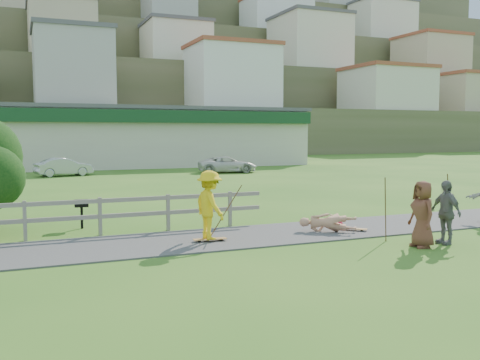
{
  "coord_description": "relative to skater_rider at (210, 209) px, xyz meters",
  "views": [
    {
      "loc": [
        -4.08,
        -12.21,
        2.97
      ],
      "look_at": [
        1.8,
        2.0,
        1.58
      ],
      "focal_mm": 40.0,
      "sensor_mm": 36.0,
      "label": 1
    }
  ],
  "objects": [
    {
      "name": "hillside",
      "position": [
        -0.58,
        90.15,
        13.49
      ],
      "size": [
        220.0,
        67.0,
        47.5
      ],
      "color": "#495130",
      "rests_on": "ground"
    },
    {
      "name": "strip_mall",
      "position": [
        3.42,
        33.79,
        1.66
      ],
      "size": [
        32.5,
        10.75,
        5.1
      ],
      "color": "#BEB5A6",
      "rests_on": "ground"
    },
    {
      "name": "longboard_rider",
      "position": [
        0.0,
        0.0,
        -0.87
      ],
      "size": [
        0.92,
        0.32,
        0.1
      ],
      "primitive_type": null,
      "rotation": [
        0.0,
        0.0,
        -0.11
      ],
      "color": "olive",
      "rests_on": "ground"
    },
    {
      "name": "pole_spec_right",
      "position": [
        6.44,
        -1.9,
        -0.02
      ],
      "size": [
        0.03,
        0.03,
        1.81
      ],
      "primitive_type": "cylinder",
      "color": "#523721",
      "rests_on": "ground"
    },
    {
      "name": "car_silver",
      "position": [
        -1.9,
        24.35,
        -0.31
      ],
      "size": [
        3.91,
        2.09,
        1.22
      ],
      "primitive_type": "imported",
      "rotation": [
        0.0,
        0.0,
        1.8
      ],
      "color": "#A7A8AF",
      "rests_on": "ground"
    },
    {
      "name": "skater_rider",
      "position": [
        0.0,
        0.0,
        0.0
      ],
      "size": [
        0.89,
        1.3,
        1.84
      ],
      "primitive_type": "imported",
      "rotation": [
        0.0,
        0.0,
        1.75
      ],
      "color": "yellow",
      "rests_on": "ground"
    },
    {
      "name": "spectator_b",
      "position": [
        5.72,
        -2.52,
        -0.07
      ],
      "size": [
        0.43,
        1.0,
        1.7
      ],
      "primitive_type": "imported",
      "rotation": [
        0.0,
        0.0,
        4.73
      ],
      "color": "slate",
      "rests_on": "ground"
    },
    {
      "name": "spectator_c",
      "position": [
        4.86,
        -2.62,
        -0.06
      ],
      "size": [
        0.62,
        0.89,
        1.72
      ],
      "primitive_type": "imported",
      "rotation": [
        0.0,
        0.0,
        4.63
      ],
      "color": "brown",
      "rests_on": "ground"
    },
    {
      "name": "pole_rider",
      "position": [
        0.6,
        0.4,
        -0.03
      ],
      "size": [
        0.03,
        0.03,
        1.77
      ],
      "primitive_type": "cylinder",
      "color": "#523721",
      "rests_on": "ground"
    },
    {
      "name": "ground",
      "position": [
        -0.58,
        -1.15,
        -0.92
      ],
      "size": [
        260.0,
        260.0,
        0.0
      ],
      "primitive_type": "plane",
      "color": "#2D601B",
      "rests_on": "ground"
    },
    {
      "name": "helmet",
      "position": [
        4.25,
        0.32,
        -0.78
      ],
      "size": [
        0.29,
        0.29,
        0.29
      ],
      "primitive_type": "sphere",
      "color": "#AA0824",
      "rests_on": "ground"
    },
    {
      "name": "bbq",
      "position": [
        -2.94,
        3.5,
        -0.48
      ],
      "size": [
        0.44,
        0.35,
        0.89
      ],
      "primitive_type": null,
      "rotation": [
        0.0,
        0.0,
        -0.09
      ],
      "color": "black",
      "rests_on": "ground"
    },
    {
      "name": "car_white",
      "position": [
        9.35,
        22.87,
        -0.33
      ],
      "size": [
        4.52,
        2.67,
        1.18
      ],
      "primitive_type": "imported",
      "rotation": [
        0.0,
        0.0,
        1.39
      ],
      "color": "silver",
      "rests_on": "ground"
    },
    {
      "name": "path",
      "position": [
        -0.58,
        0.35,
        -0.9
      ],
      "size": [
        34.0,
        3.0,
        0.04
      ],
      "primitive_type": "cube",
      "color": "#3A3A3C",
      "rests_on": "ground"
    },
    {
      "name": "fence",
      "position": [
        -5.19,
        2.15,
        -0.2
      ],
      "size": [
        15.05,
        0.1,
        1.1
      ],
      "color": "#6A635D",
      "rests_on": "ground"
    },
    {
      "name": "longboard_fallen",
      "position": [
        4.45,
        -0.13,
        -0.87
      ],
      "size": [
        0.76,
        0.75,
        0.1
      ],
      "primitive_type": null,
      "rotation": [
        0.0,
        0.0,
        -0.78
      ],
      "color": "olive",
      "rests_on": "ground"
    },
    {
      "name": "skater_fallen",
      "position": [
        3.65,
        -0.03,
        -0.62
      ],
      "size": [
        1.21,
        1.6,
        0.6
      ],
      "primitive_type": "imported",
      "rotation": [
        0.0,
        0.0,
        1.01
      ],
      "color": "tan",
      "rests_on": "ground"
    },
    {
      "name": "pole_spec_left",
      "position": [
        4.45,
        -1.66,
        -0.05
      ],
      "size": [
        0.03,
        0.03,
        1.75
      ],
      "primitive_type": "cylinder",
      "color": "#523721",
      "rests_on": "ground"
    }
  ]
}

